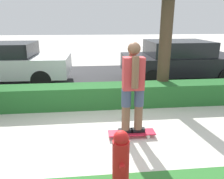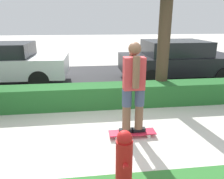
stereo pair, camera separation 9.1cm
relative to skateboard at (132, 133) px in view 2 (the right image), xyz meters
The scene contains 8 objects.
ground_plane 0.52m from the skateboard, behind, with size 60.00×60.00×0.00m, color beige.
street_asphalt 4.21m from the skateboard, 96.96° to the left, with size 13.02×5.00×0.01m.
hedge_row 1.67m from the skateboard, 107.88° to the left, with size 13.02×0.60×0.55m.
skateboard is the anchor object (origin of this frame).
skater_person 0.89m from the skateboard, ahead, with size 0.49×0.42×1.64m.
parked_car_front 5.34m from the skateboard, 132.12° to the left, with size 4.19×1.86×1.38m.
parked_car_middle 4.59m from the skateboard, 57.88° to the left, with size 3.99×2.01×1.40m.
fire_hydrant 1.37m from the skateboard, 106.86° to the right, with size 0.21×0.34×0.82m.
Camera 2 is at (-0.31, -3.53, 2.07)m, focal length 35.00 mm.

